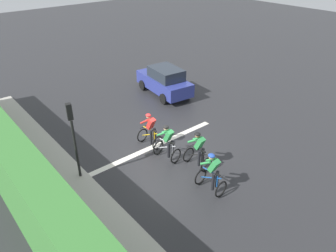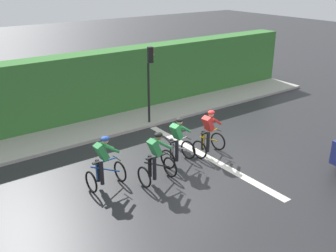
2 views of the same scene
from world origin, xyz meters
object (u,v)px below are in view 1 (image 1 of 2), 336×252
object	(u,v)px
cyclist_lead	(212,174)
cyclist_fourth	(150,131)
car_navy	(165,81)
traffic_light_near_crossing	(73,131)
cyclist_mid	(168,143)
cyclist_second	(198,151)

from	to	relation	value
cyclist_lead	cyclist_fourth	bearing A→B (deg)	-91.99
car_navy	cyclist_lead	bearing A→B (deg)	61.59
traffic_light_near_crossing	cyclist_mid	bearing A→B (deg)	160.35
cyclist_fourth	car_navy	xyz separation A→B (m)	(-4.36, -4.25, 0.08)
cyclist_mid	cyclist_lead	bearing A→B (deg)	88.43
cyclist_mid	traffic_light_near_crossing	size ratio (longest dim) A/B	0.50
cyclist_second	car_navy	world-z (taller)	car_navy
cyclist_lead	traffic_light_near_crossing	size ratio (longest dim) A/B	0.50
cyclist_lead	cyclist_second	distance (m)	1.59
cyclist_lead	cyclist_second	size ratio (longest dim) A/B	1.00
cyclist_mid	cyclist_fourth	xyz separation A→B (m)	(-0.07, -1.34, 0.00)
cyclist_lead	car_navy	world-z (taller)	car_navy
cyclist_fourth	car_navy	bearing A→B (deg)	-135.71
cyclist_fourth	car_navy	world-z (taller)	car_navy
cyclist_lead	cyclist_second	bearing A→B (deg)	-115.43
cyclist_second	cyclist_fourth	xyz separation A→B (m)	(0.54, -2.63, 0.00)
car_navy	traffic_light_near_crossing	world-z (taller)	traffic_light_near_crossing
cyclist_lead	cyclist_mid	distance (m)	2.72
cyclist_lead	car_navy	distance (m)	9.45
cyclist_mid	traffic_light_near_crossing	xyz separation A→B (m)	(3.61, -1.29, 1.43)
cyclist_lead	traffic_light_near_crossing	bearing A→B (deg)	-48.62
cyclist_mid	car_navy	distance (m)	7.13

